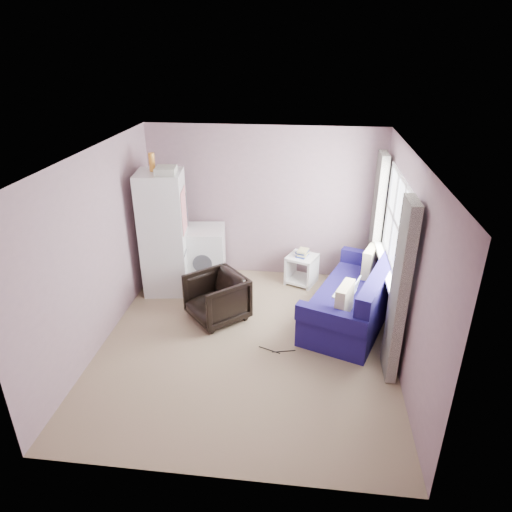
{
  "coord_description": "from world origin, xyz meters",
  "views": [
    {
      "loc": [
        0.71,
        -4.97,
        3.64
      ],
      "look_at": [
        0.05,
        0.6,
        1.0
      ],
      "focal_mm": 32.0,
      "sensor_mm": 36.0,
      "label": 1
    }
  ],
  "objects": [
    {
      "name": "sofa",
      "position": [
        1.47,
        0.73,
        0.33
      ],
      "size": [
        1.58,
        2.24,
        0.92
      ],
      "rotation": [
        0.0,
        0.0,
        -0.36
      ],
      "color": "navy",
      "rests_on": "ground"
    },
    {
      "name": "side_table",
      "position": [
        0.67,
        1.77,
        0.28
      ],
      "size": [
        0.57,
        0.57,
        0.6
      ],
      "rotation": [
        0.0,
        0.0,
        -0.38
      ],
      "color": "white",
      "rests_on": "ground"
    },
    {
      "name": "fridge",
      "position": [
        -1.46,
        1.31,
        0.98
      ],
      "size": [
        0.75,
        0.75,
        2.19
      ],
      "rotation": [
        0.0,
        0.0,
        0.14
      ],
      "color": "silver",
      "rests_on": "ground"
    },
    {
      "name": "room",
      "position": [
        0.02,
        0.01,
        1.25
      ],
      "size": [
        3.84,
        4.24,
        2.54
      ],
      "color": "#967F62",
      "rests_on": "ground"
    },
    {
      "name": "floor_cables",
      "position": [
        0.41,
        -0.14,
        0.01
      ],
      "size": [
        0.48,
        0.13,
        0.01
      ],
      "rotation": [
        0.0,
        0.0,
        -0.03
      ],
      "color": "black",
      "rests_on": "ground"
    },
    {
      "name": "washing_machine",
      "position": [
        -0.93,
        1.66,
        0.49
      ],
      "size": [
        0.73,
        0.73,
        0.93
      ],
      "rotation": [
        0.0,
        0.0,
        0.12
      ],
      "color": "silver",
      "rests_on": "ground"
    },
    {
      "name": "armchair",
      "position": [
        -0.5,
        0.54,
        0.37
      ],
      "size": [
        0.99,
        1.0,
        0.75
      ],
      "primitive_type": "imported",
      "rotation": [
        0.0,
        0.0,
        -0.84
      ],
      "color": "black",
      "rests_on": "ground"
    },
    {
      "name": "window_dressing",
      "position": [
        1.78,
        0.7,
        1.11
      ],
      "size": [
        0.17,
        2.62,
        2.18
      ],
      "color": "white",
      "rests_on": "ground"
    }
  ]
}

